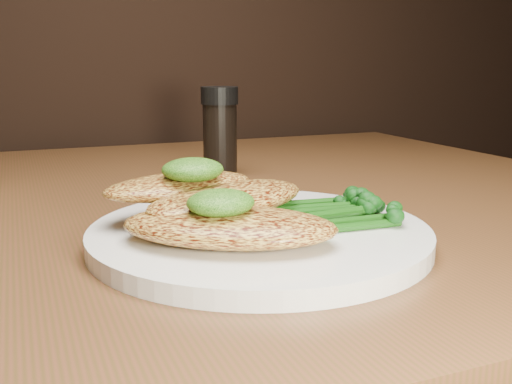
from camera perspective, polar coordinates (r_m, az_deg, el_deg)
name	(u,v)px	position (r m, az deg, el deg)	size (l,w,h in m)	color
plate	(259,234)	(0.46, 0.33, -4.14)	(0.26, 0.26, 0.01)	white
chicken_front	(229,226)	(0.41, -2.63, -3.35)	(0.15, 0.08, 0.02)	gold
chicken_mid	(228,199)	(0.46, -2.74, -0.69)	(0.15, 0.07, 0.02)	gold
chicken_back	(180,186)	(0.48, -7.44, 0.59)	(0.13, 0.06, 0.02)	gold
pesto_front	(221,203)	(0.40, -3.45, -1.03)	(0.05, 0.04, 0.02)	black
pesto_back	(193,170)	(0.46, -6.18, 2.18)	(0.05, 0.04, 0.02)	black
broccolini_bundle	(320,208)	(0.47, 6.25, -1.60)	(0.13, 0.10, 0.02)	#164B10
pepper_grinder	(220,132)	(0.71, -3.53, 5.81)	(0.04, 0.04, 0.11)	black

